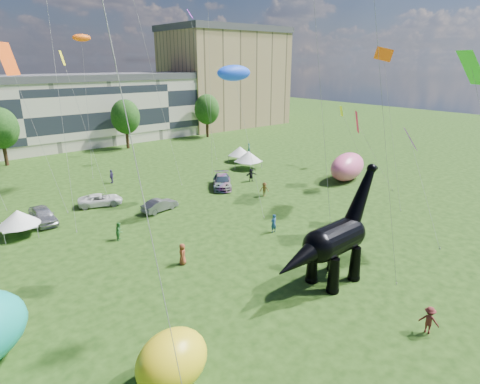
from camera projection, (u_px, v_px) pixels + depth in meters
ground at (328, 273)px, 30.73m from camera, size 220.00×220.00×0.00m
terrace_row at (16, 118)px, 69.46m from camera, size 78.00×11.00×12.00m
apartment_block at (225, 80)px, 99.08m from camera, size 28.00×18.00×22.00m
tree_mid_left at (0, 125)px, 60.35m from camera, size 5.20×5.20×9.44m
tree_mid_right at (125, 114)px, 72.43m from camera, size 5.20×5.20×9.44m
tree_far_right at (207, 107)px, 83.30m from camera, size 5.20×5.20×9.44m
dinosaur_sculpture at (332, 242)px, 28.50m from camera, size 10.48×2.95×8.59m
car_silver at (43, 215)px, 40.00m from camera, size 1.96×4.83×1.64m
car_grey at (160, 205)px, 43.29m from camera, size 4.27×2.10×1.35m
car_white at (100, 200)px, 44.93m from camera, size 5.22×3.64×1.32m
car_dark at (222, 182)px, 51.20m from camera, size 5.03×5.83×1.61m
gazebo_near at (248, 156)px, 59.75m from camera, size 4.62×4.62×2.72m
gazebo_far at (240, 151)px, 64.09m from camera, size 4.46×4.46×2.46m
gazebo_left at (18, 218)px, 36.83m from camera, size 4.12×4.12×2.53m
inflatable_pink at (347, 167)px, 54.24m from camera, size 8.05×5.40×3.68m
inflatable_yellow at (172, 360)px, 19.73m from camera, size 4.35×3.62×2.99m
visitors at (191, 212)px, 40.75m from camera, size 47.67×44.48×1.90m
kites at (249, 20)px, 45.27m from camera, size 58.56×50.38×29.94m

